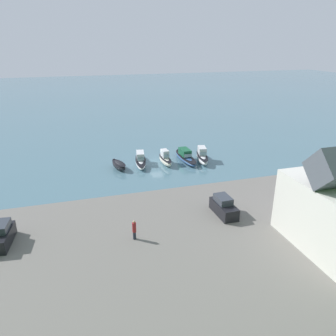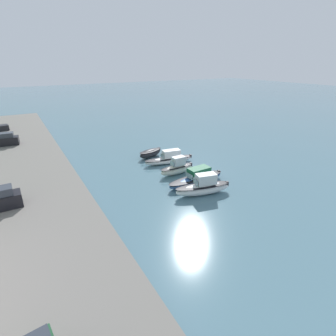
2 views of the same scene
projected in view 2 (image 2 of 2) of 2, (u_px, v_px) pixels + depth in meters
The scene contains 7 objects.
ground_plane at pixel (183, 170), 38.44m from camera, with size 320.00×320.00×0.00m, color slate.
moored_boat_0 at pixel (203, 187), 31.06m from camera, with size 3.21×7.12×2.59m.
moored_boat_1 at pixel (197, 178), 33.83m from camera, with size 2.40×8.45×2.15m.
moored_boat_2 at pixel (177, 168), 36.67m from camera, with size 1.63×5.27×2.53m.
moored_boat_3 at pixel (169, 159), 40.60m from camera, with size 3.00×8.07×2.13m.
moored_boat_4 at pixel (150, 153), 43.20m from camera, with size 2.63×4.60×1.29m.
parked_car_2 at pixel (5, 140), 44.77m from camera, with size 2.26×4.37×2.16m.
Camera 2 is at (-29.44, 19.88, 14.85)m, focal length 28.00 mm.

